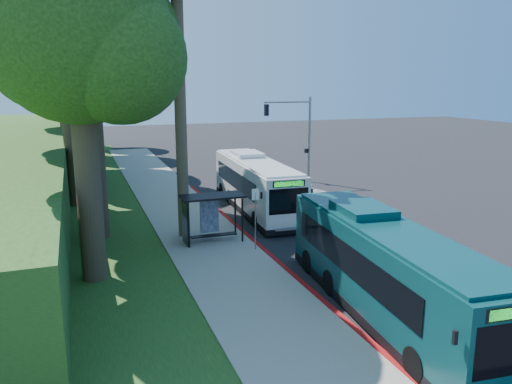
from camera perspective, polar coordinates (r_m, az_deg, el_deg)
name	(u,v)px	position (r m, az deg, el deg)	size (l,w,h in m)	color
ground	(309,216)	(31.26, 6.10, -2.78)	(140.00, 140.00, 0.00)	black
sidewalk	(194,227)	(28.87, -7.05, -3.99)	(4.50, 70.00, 0.12)	gray
red_curb	(256,243)	(25.82, 0.00, -5.89)	(0.25, 30.00, 0.13)	maroon
grass_verge	(87,215)	(33.04, -18.74, -2.50)	(8.00, 70.00, 0.06)	#234719
bus_shelter	(207,209)	(25.74, -5.60, -1.97)	(3.20, 1.51, 2.55)	black
stop_sign_pole	(255,211)	(24.22, -0.08, -2.16)	(0.35, 0.06, 3.17)	gray
traffic_signal_pole	(298,129)	(40.98, 4.85, 7.19)	(4.10, 0.30, 7.00)	gray
tree_0	(86,19)	(27.17, -18.80, 18.19)	(8.40, 8.00, 15.70)	#382B1E
tree_1	(64,7)	(35.27, -21.07, 19.09)	(10.50, 10.00, 18.26)	#382B1E
tree_2	(88,52)	(43.07, -18.70, 14.91)	(8.82, 8.40, 15.12)	#382B1E
tree_3	(61,39)	(51.12, -21.42, 15.94)	(10.08, 9.60, 17.28)	#382B1E
tree_4	(88,67)	(59.04, -18.66, 13.38)	(8.40, 8.00, 14.14)	#382B1E
tree_5	(94,75)	(67.06, -17.98, 12.60)	(7.35, 7.00, 12.86)	#382B1E
tree_6	(80,42)	(21.04, -19.44, 15.88)	(7.56, 7.20, 13.74)	#382B1E
white_bus	(255,184)	(32.27, -0.07, 0.96)	(3.17, 12.09, 3.57)	silver
teal_bus	(385,268)	(18.49, 14.54, -8.38)	(3.66, 12.25, 3.60)	#0A3538
pickup	(295,193)	(33.88, 4.52, -0.13)	(2.69, 5.83, 1.62)	silver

